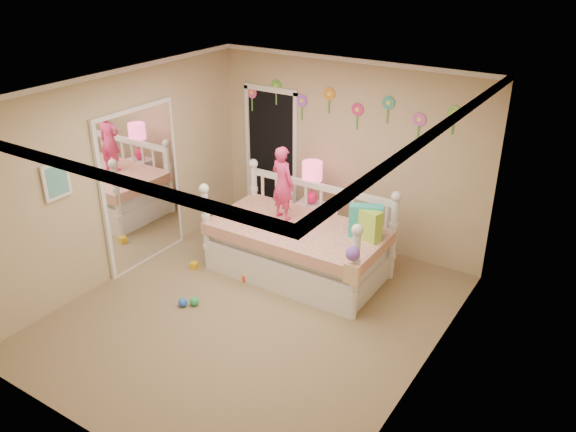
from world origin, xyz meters
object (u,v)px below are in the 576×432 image
Objects in this scene: daybed at (298,231)px; nightstand at (311,225)px; table_lamp at (312,176)px; child at (283,183)px.

daybed is 0.81m from nightstand.
table_lamp is at bearing 85.67° from nightstand.
child is at bearing 161.96° from daybed.
nightstand is at bearing 107.61° from daybed.
nightstand is 0.73m from table_lamp.
nightstand is 1.10× the size of table_lamp.
table_lamp is (0.00, 0.00, 0.73)m from nightstand.
nightstand is (-0.23, 0.72, -0.28)m from daybed.
daybed is 3.40× the size of nightstand.
child is at bearing -95.83° from table_lamp.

